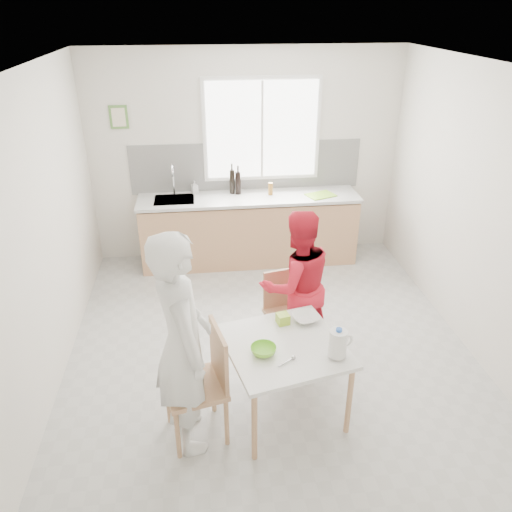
{
  "coord_description": "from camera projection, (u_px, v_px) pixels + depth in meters",
  "views": [
    {
      "loc": [
        -0.62,
        -4.06,
        3.16
      ],
      "look_at": [
        -0.12,
        0.2,
        0.96
      ],
      "focal_mm": 35.0,
      "sensor_mm": 36.0,
      "label": 1
    }
  ],
  "objects": [
    {
      "name": "wine_bottle_a",
      "position": [
        232.0,
        181.0,
        6.42
      ],
      "size": [
        0.07,
        0.07,
        0.32
      ],
      "primitive_type": "cylinder",
      "color": "black",
      "rests_on": "kitchen_counter"
    },
    {
      "name": "green_box",
      "position": [
        283.0,
        319.0,
        4.25
      ],
      "size": [
        0.12,
        0.12,
        0.09
      ],
      "primitive_type": "cube",
      "rotation": [
        0.0,
        0.0,
        0.23
      ],
      "color": "#9DC92E",
      "rests_on": "dining_table"
    },
    {
      "name": "person_white",
      "position": [
        183.0,
        344.0,
        3.66
      ],
      "size": [
        0.57,
        0.75,
        1.82
      ],
      "primitive_type": "imported",
      "rotation": [
        0.0,
        0.0,
        1.8
      ],
      "color": "white",
      "rests_on": "ground"
    },
    {
      "name": "kitchen_counter",
      "position": [
        249.0,
        232.0,
        6.62
      ],
      "size": [
        2.84,
        0.64,
        1.37
      ],
      "color": "tan",
      "rests_on": "ground"
    },
    {
      "name": "milk_jug",
      "position": [
        338.0,
        343.0,
        3.8
      ],
      "size": [
        0.19,
        0.14,
        0.25
      ],
      "rotation": [
        0.0,
        0.0,
        0.23
      ],
      "color": "white",
      "rests_on": "dining_table"
    },
    {
      "name": "chair_far",
      "position": [
        285.0,
        309.0,
        4.9
      ],
      "size": [
        0.46,
        0.46,
        0.84
      ],
      "rotation": [
        0.0,
        0.0,
        0.23
      ],
      "color": "tan",
      "rests_on": "ground"
    },
    {
      "name": "picture_frame",
      "position": [
        119.0,
        117.0,
        6.03
      ],
      "size": [
        0.22,
        0.03,
        0.28
      ],
      "color": "#578A3E",
      "rests_on": "room_shell"
    },
    {
      "name": "bowl_white",
      "position": [
        306.0,
        318.0,
        4.29
      ],
      "size": [
        0.27,
        0.27,
        0.06
      ],
      "primitive_type": "imported",
      "rotation": [
        0.0,
        0.0,
        0.23
      ],
      "color": "white",
      "rests_on": "dining_table"
    },
    {
      "name": "backsplash",
      "position": [
        246.0,
        167.0,
        6.51
      ],
      "size": [
        3.0,
        0.02,
        0.65
      ],
      "primitive_type": "cube",
      "color": "white",
      "rests_on": "room_shell"
    },
    {
      "name": "soap_bottle",
      "position": [
        195.0,
        187.0,
        6.46
      ],
      "size": [
        0.1,
        0.1,
        0.17
      ],
      "primitive_type": "imported",
      "rotation": [
        0.0,
        0.0,
        0.29
      ],
      "color": "#999999",
      "rests_on": "kitchen_counter"
    },
    {
      "name": "chair_left",
      "position": [
        204.0,
        379.0,
        3.87
      ],
      "size": [
        0.54,
        0.54,
        0.98
      ],
      "rotation": [
        0.0,
        0.0,
        -1.34
      ],
      "color": "tan",
      "rests_on": "ground"
    },
    {
      "name": "dining_table",
      "position": [
        284.0,
        352.0,
        4.03
      ],
      "size": [
        1.09,
        1.09,
        0.7
      ],
      "rotation": [
        0.0,
        0.0,
        0.23
      ],
      "color": "white",
      "rests_on": "ground"
    },
    {
      "name": "cutting_board",
      "position": [
        321.0,
        195.0,
        6.42
      ],
      "size": [
        0.42,
        0.36,
        0.01
      ],
      "primitive_type": "cube",
      "rotation": [
        0.0,
        0.0,
        0.37
      ],
      "color": "#8AC82E",
      "rests_on": "kitchen_counter"
    },
    {
      "name": "spoon",
      "position": [
        286.0,
        362.0,
        3.79
      ],
      "size": [
        0.14,
        0.1,
        0.01
      ],
      "primitive_type": "cylinder",
      "rotation": [
        0.0,
        1.57,
        0.57
      ],
      "color": "#A5A5AA",
      "rests_on": "dining_table"
    },
    {
      "name": "person_red",
      "position": [
        297.0,
        285.0,
        4.72
      ],
      "size": [
        0.85,
        0.72,
        1.51
      ],
      "primitive_type": "imported",
      "rotation": [
        0.0,
        0.0,
        3.37
      ],
      "color": "red",
      "rests_on": "ground"
    },
    {
      "name": "ground",
      "position": [
        270.0,
        347.0,
        5.09
      ],
      "size": [
        4.5,
        4.5,
        0.0
      ],
      "primitive_type": "plane",
      "color": "#B7B7B2",
      "rests_on": "ground"
    },
    {
      "name": "window",
      "position": [
        262.0,
        130.0,
        6.31
      ],
      "size": [
        1.5,
        0.06,
        1.3
      ],
      "color": "white",
      "rests_on": "room_shell"
    },
    {
      "name": "wine_bottle_b",
      "position": [
        238.0,
        183.0,
        6.41
      ],
      "size": [
        0.07,
        0.07,
        0.3
      ],
      "primitive_type": "cylinder",
      "color": "black",
      "rests_on": "kitchen_counter"
    },
    {
      "name": "room_shell",
      "position": [
        272.0,
        196.0,
        4.34
      ],
      "size": [
        4.5,
        4.5,
        4.5
      ],
      "color": "silver",
      "rests_on": "ground"
    },
    {
      "name": "jar_amber",
      "position": [
        271.0,
        189.0,
        6.41
      ],
      "size": [
        0.06,
        0.06,
        0.16
      ],
      "primitive_type": "cylinder",
      "color": "#996521",
      "rests_on": "kitchen_counter"
    },
    {
      "name": "bowl_green",
      "position": [
        263.0,
        350.0,
        3.89
      ],
      "size": [
        0.24,
        0.24,
        0.06
      ],
      "primitive_type": "imported",
      "rotation": [
        0.0,
        0.0,
        0.23
      ],
      "color": "#7AD330",
      "rests_on": "dining_table"
    }
  ]
}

